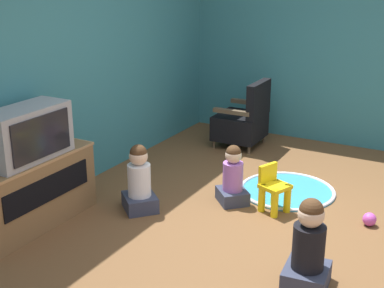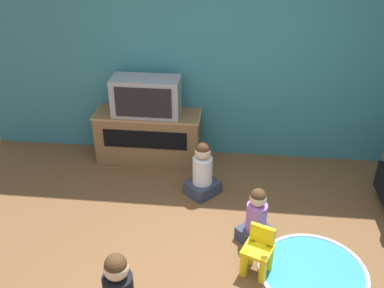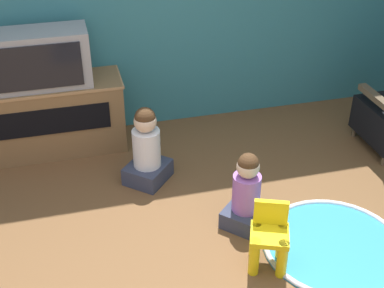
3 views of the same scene
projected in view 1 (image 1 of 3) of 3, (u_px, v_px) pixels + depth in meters
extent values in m
plane|color=brown|center=(280.00, 233.00, 4.63)|extent=(30.00, 30.00, 0.00)
cube|color=teal|center=(58.00, 51.00, 5.14)|extent=(5.79, 0.12, 2.85)
cube|color=brown|center=(30.00, 192.00, 4.69)|extent=(1.25, 0.43, 0.63)
cube|color=#A97C50|center=(27.00, 160.00, 4.59)|extent=(1.27, 0.44, 0.02)
cube|color=black|center=(48.00, 189.00, 4.57)|extent=(1.00, 0.01, 0.23)
cube|color=#939399|center=(26.00, 134.00, 4.51)|extent=(0.79, 0.35, 0.45)
cube|color=black|center=(42.00, 137.00, 4.43)|extent=(0.65, 0.02, 0.35)
cylinder|color=brown|center=(231.00, 133.00, 7.18)|extent=(0.04, 0.04, 0.10)
cylinder|color=brown|center=(214.00, 144.00, 6.76)|extent=(0.04, 0.04, 0.10)
cylinder|color=brown|center=(264.00, 139.00, 6.97)|extent=(0.04, 0.04, 0.10)
cylinder|color=brown|center=(249.00, 150.00, 6.54)|extent=(0.04, 0.04, 0.10)
cube|color=black|center=(240.00, 126.00, 6.80)|extent=(0.61, 0.57, 0.31)
cube|color=black|center=(259.00, 100.00, 6.57)|extent=(0.57, 0.11, 0.44)
cube|color=brown|center=(248.00, 102.00, 6.94)|extent=(0.08, 0.48, 0.05)
cube|color=brown|center=(232.00, 112.00, 6.49)|extent=(0.08, 0.48, 0.05)
cylinder|color=yellow|center=(275.00, 203.00, 4.89)|extent=(0.07, 0.07, 0.27)
cylinder|color=yellow|center=(287.00, 198.00, 4.99)|extent=(0.07, 0.07, 0.27)
cylinder|color=yellow|center=(262.00, 198.00, 5.01)|extent=(0.07, 0.07, 0.27)
cylinder|color=yellow|center=(274.00, 193.00, 5.11)|extent=(0.07, 0.07, 0.27)
cube|color=yellow|center=(275.00, 186.00, 4.96)|extent=(0.31, 0.30, 0.04)
cube|color=yellow|center=(268.00, 173.00, 5.00)|extent=(0.22, 0.11, 0.17)
cylinder|color=teal|center=(287.00, 191.00, 5.48)|extent=(0.98, 0.98, 0.01)
torus|color=silver|center=(287.00, 190.00, 5.48)|extent=(0.98, 0.98, 0.04)
cube|color=#33384C|center=(306.00, 277.00, 3.85)|extent=(0.38, 0.34, 0.15)
cylinder|color=black|center=(308.00, 247.00, 3.77)|extent=(0.23, 0.23, 0.33)
sphere|color=beige|center=(311.00, 215.00, 3.69)|extent=(0.19, 0.19, 0.19)
sphere|color=#472D19|center=(311.00, 210.00, 3.68)|extent=(0.17, 0.17, 0.17)
cube|color=#33384C|center=(140.00, 202.00, 5.06)|extent=(0.44, 0.44, 0.14)
cylinder|color=silver|center=(139.00, 180.00, 4.99)|extent=(0.22, 0.22, 0.31)
sphere|color=beige|center=(138.00, 156.00, 4.91)|extent=(0.18, 0.18, 0.18)
sphere|color=#472D19|center=(138.00, 153.00, 4.90)|extent=(0.16, 0.16, 0.16)
cube|color=#33384C|center=(232.00, 196.00, 5.22)|extent=(0.40, 0.40, 0.13)
cylinder|color=#A566BF|center=(233.00, 176.00, 5.15)|extent=(0.20, 0.20, 0.28)
sphere|color=beige|center=(233.00, 155.00, 5.08)|extent=(0.16, 0.16, 0.16)
sphere|color=#472D19|center=(233.00, 153.00, 5.07)|extent=(0.15, 0.15, 0.15)
sphere|color=#CC4CB2|center=(369.00, 219.00, 4.75)|extent=(0.12, 0.12, 0.12)
cube|color=black|center=(310.00, 233.00, 4.62)|extent=(0.10, 0.15, 0.02)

